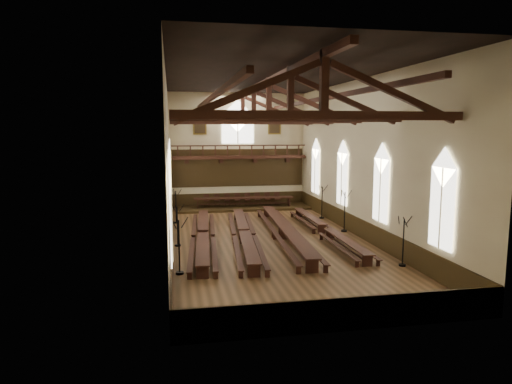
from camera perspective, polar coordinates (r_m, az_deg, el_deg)
The scene contains 21 objects.
ground at distance 28.48m, azimuth 1.55°, elevation -6.08°, with size 26.00×26.00×0.00m, color brown.
room_walls at distance 27.63m, azimuth 1.60°, elevation 7.03°, with size 26.00×26.00×26.00m.
wainscot_band at distance 28.34m, azimuth 1.56°, elevation -4.90°, with size 12.00×26.00×1.20m.
side_windows at distance 27.81m, azimuth 1.58°, elevation 1.42°, with size 11.85×19.80×4.50m.
end_window at distance 40.33m, azimuth -2.30°, elevation 8.40°, with size 2.80×0.12×3.80m.
minstrels_gallery at distance 40.20m, azimuth -2.22°, elevation 3.67°, with size 11.80×1.24×3.70m.
portraits at distance 40.33m, azimuth -2.30°, elevation 8.22°, with size 7.75×0.09×1.45m.
roof_trusses at distance 27.66m, azimuth 1.62°, elevation 10.67°, with size 11.70×25.70×2.80m.
refectory_row_a at distance 27.99m, azimuth -6.59°, elevation -5.26°, with size 1.97×14.28×0.73m.
refectory_row_b at distance 28.10m, azimuth -1.43°, elevation -5.13°, with size 2.15×14.48×0.75m.
refectory_row_c at distance 28.98m, azimuth 3.63°, elevation -4.65°, with size 2.09×15.02×0.81m.
refectory_row_d at distance 29.72m, azimuth 8.74°, elevation -4.60°, with size 1.46×13.73×0.68m.
dais at distance 39.48m, azimuth -1.53°, elevation -1.98°, with size 11.40×2.98×0.20m, color #352710.
high_table at distance 39.35m, azimuth -1.53°, elevation -0.86°, with size 8.61×1.44×0.80m.
high_chairs at distance 40.18m, azimuth -1.72°, elevation -0.81°, with size 6.78×0.48×1.08m.
candelabrum_left_near at distance 22.19m, azimuth -9.56°, elevation -8.00°, with size 0.84×0.81×2.79m.
candelabrum_left_mid at distance 27.37m, azimuth -9.77°, elevation -5.14°, with size 0.74×0.74×2.50m.
candelabrum_left_far at distance 33.97m, azimuth -9.95°, elevation -2.57°, with size 0.72×0.77×2.53m.
candelabrum_right_near at distance 24.29m, azimuth 17.88°, elevation -7.04°, with size 0.74×0.78×2.57m.
candelabrum_right_mid at distance 31.27m, azimuth 10.99°, elevation -3.32°, with size 0.80×0.87×2.86m.
candelabrum_right_far at distance 35.58m, azimuth 8.23°, elevation -2.02°, with size 0.72×0.80×2.62m.
Camera 1 is at (-5.82, -27.01, 6.90)m, focal length 32.00 mm.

